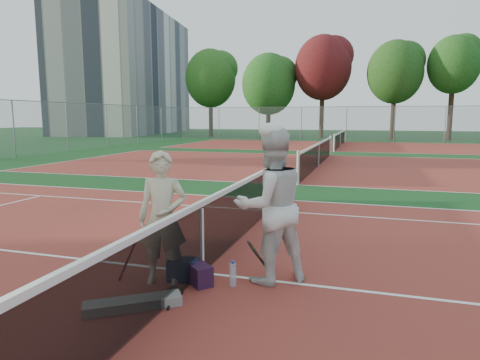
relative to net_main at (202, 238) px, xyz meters
name	(u,v)px	position (x,y,z in m)	size (l,w,h in m)	color
ground	(202,273)	(0.00, 0.00, -0.51)	(130.00, 130.00, 0.00)	#103B16
court_main	(202,273)	(0.00, 0.00, -0.51)	(23.77, 10.97, 0.01)	maroon
court_far_a	(318,166)	(0.00, 13.50, -0.51)	(23.77, 10.97, 0.01)	maroon
court_far_b	(340,146)	(0.00, 27.00, -0.51)	(23.77, 10.97, 0.01)	maroon
net_main	(202,238)	(0.00, 0.00, 0.00)	(0.10, 10.98, 1.02)	black
net_far_a	(319,154)	(0.00, 13.50, 0.00)	(0.10, 10.98, 1.02)	black
net_far_b	(340,139)	(0.00, 27.00, 0.00)	(0.10, 10.98, 1.02)	black
fence_back	(346,124)	(0.00, 34.00, 0.99)	(32.00, 0.06, 3.00)	slate
apartment_block	(127,74)	(-28.00, 44.00, 6.99)	(10.00, 22.00, 15.00)	beige
player_a	(163,218)	(-0.35, -0.45, 0.35)	(0.63, 0.41, 1.72)	beige
player_b	(271,206)	(0.96, 0.03, 0.49)	(0.98, 0.76, 2.01)	silver
racket_red	(133,260)	(-0.77, -0.49, -0.23)	(0.27, 0.27, 0.56)	maroon
racket_black_held	(254,260)	(0.73, 0.03, -0.25)	(0.36, 0.27, 0.51)	black
racket_spare	(173,292)	(-0.08, -0.74, -0.49)	(0.60, 0.27, 0.03)	black
sports_bag_navy	(183,270)	(-0.15, -0.31, -0.36)	(0.37, 0.25, 0.29)	black
sports_bag_purple	(200,275)	(0.14, -0.39, -0.38)	(0.32, 0.22, 0.26)	black
net_cover_canvas	(133,304)	(-0.33, -1.25, -0.45)	(1.08, 0.25, 0.11)	slate
water_bottle	(233,275)	(0.55, -0.31, -0.36)	(0.09, 0.09, 0.30)	silver
tree_back_0	(211,79)	(-14.37, 38.06, 5.60)	(5.32, 5.32, 9.19)	#382314
tree_back_1	(269,84)	(-7.87, 37.26, 4.82)	(5.31, 5.31, 8.40)	#382314
tree_back_maroon	(323,68)	(-2.59, 37.64, 6.28)	(5.43, 5.43, 9.93)	#382314
tree_back_3	(395,72)	(3.97, 36.52, 5.57)	(4.91, 4.91, 8.93)	#382314
tree_back_4	(454,65)	(8.80, 36.98, 6.09)	(4.40, 4.40, 9.17)	#382314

